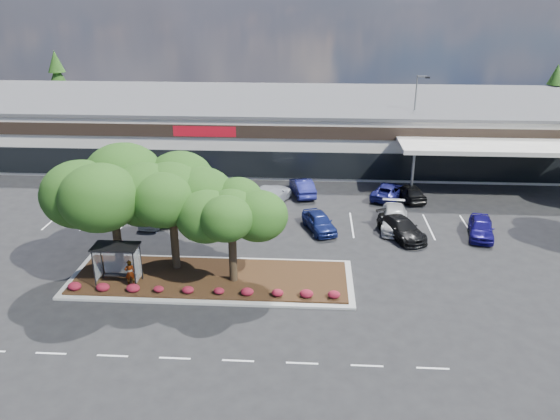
{
  "coord_description": "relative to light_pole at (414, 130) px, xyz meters",
  "views": [
    {
      "loc": [
        4.28,
        -26.26,
        17.14
      ],
      "look_at": [
        2.04,
        9.82,
        2.6
      ],
      "focal_mm": 35.0,
      "sensor_mm": 36.0,
      "label": 1
    }
  ],
  "objects": [
    {
      "name": "retail_store",
      "position": [
        -14.25,
        5.91,
        -1.11
      ],
      "size": [
        80.4,
        25.2,
        6.25
      ],
      "color": "silver",
      "rests_on": "ground"
    },
    {
      "name": "lane_markings",
      "position": [
        -14.46,
        -17.57,
        -4.26
      ],
      "size": [
        33.12,
        20.06,
        0.01
      ],
      "color": "silver",
      "rests_on": "ground"
    },
    {
      "name": "ground",
      "position": [
        -14.32,
        -27.99,
        -4.26
      ],
      "size": [
        160.0,
        160.0,
        0.0
      ],
      "primitive_type": "plane",
      "color": "black",
      "rests_on": "ground"
    },
    {
      "name": "car_13",
      "position": [
        -13.69,
        -10.44,
        -3.42
      ],
      "size": [
        4.23,
        6.28,
        1.69
      ],
      "primitive_type": "imported",
      "rotation": [
        0.0,
        0.0,
        2.79
      ],
      "color": "#B4B7C1",
      "rests_on": "ground"
    },
    {
      "name": "car_7",
      "position": [
        -3.57,
        -14.82,
        -3.51
      ],
      "size": [
        2.58,
        5.39,
        1.51
      ],
      "primitive_type": "imported",
      "rotation": [
        0.0,
        0.0,
        -0.09
      ],
      "color": "silver",
      "rests_on": "ground"
    },
    {
      "name": "car_8",
      "position": [
        2.67,
        -16.11,
        -3.52
      ],
      "size": [
        2.64,
        4.62,
        1.48
      ],
      "primitive_type": "imported",
      "rotation": [
        0.0,
        0.0,
        -0.22
      ],
      "color": "navy",
      "rests_on": "ground"
    },
    {
      "name": "bus_shelter",
      "position": [
        -21.82,
        -25.05,
        -1.96
      ],
      "size": [
        2.75,
        1.55,
        2.59
      ],
      "color": "black",
      "rests_on": "landscape_island"
    },
    {
      "name": "island_tree_west",
      "position": [
        -22.32,
        -23.49,
        -0.06
      ],
      "size": [
        7.2,
        7.2,
        7.89
      ],
      "primitive_type": null,
      "color": "#193E10",
      "rests_on": "landscape_island"
    },
    {
      "name": "car_1",
      "position": [
        -21.43,
        -13.91,
        -3.53
      ],
      "size": [
        2.28,
        5.17,
        1.47
      ],
      "primitive_type": "imported",
      "rotation": [
        0.0,
        0.0,
        -0.04
      ],
      "color": "#1B4927",
      "rests_on": "ground"
    },
    {
      "name": "light_pole",
      "position": [
        0.0,
        0.0,
        0.0
      ],
      "size": [
        1.43,
        0.5,
        9.64
      ],
      "rotation": [
        0.0,
        0.0,
        -0.05
      ],
      "color": "#A0A09B",
      "rests_on": "ground"
    },
    {
      "name": "conifer_north_east",
      "position": [
        19.68,
        16.01,
        0.24
      ],
      "size": [
        3.96,
        3.96,
        9.0
      ],
      "primitive_type": "cone",
      "color": "#193E10",
      "rests_on": "ground"
    },
    {
      "name": "car_16",
      "position": [
        -1.46,
        -8.61,
        -3.53
      ],
      "size": [
        2.75,
        4.6,
        1.47
      ],
      "primitive_type": "imported",
      "rotation": [
        0.0,
        0.0,
        3.39
      ],
      "color": "black",
      "rests_on": "ground"
    },
    {
      "name": "car_0",
      "position": [
        -26.54,
        -14.03,
        -3.54
      ],
      "size": [
        2.77,
        4.52,
        1.44
      ],
      "primitive_type": "imported",
      "rotation": [
        0.0,
        0.0,
        0.27
      ],
      "color": "#681608",
      "rests_on": "ground"
    },
    {
      "name": "car_9",
      "position": [
        -23.81,
        -5.98,
        -3.55
      ],
      "size": [
        3.16,
        4.51,
        1.42
      ],
      "primitive_type": "imported",
      "rotation": [
        0.0,
        0.0,
        2.75
      ],
      "color": "#141155",
      "rests_on": "ground"
    },
    {
      "name": "landscape_island",
      "position": [
        -16.32,
        -23.99,
        -4.14
      ],
      "size": [
        18.0,
        6.0,
        0.26
      ],
      "color": "#A0A09B",
      "rests_on": "ground"
    },
    {
      "name": "car_6",
      "position": [
        -3.28,
        -16.51,
        -3.54
      ],
      "size": [
        3.83,
        5.36,
        1.44
      ],
      "primitive_type": "imported",
      "rotation": [
        0.0,
        0.0,
        0.41
      ],
      "color": "black",
      "rests_on": "ground"
    },
    {
      "name": "conifer_north_west",
      "position": [
        -44.32,
        18.01,
        0.74
      ],
      "size": [
        4.4,
        4.4,
        10.0
      ],
      "primitive_type": "cone",
      "color": "#193E10",
      "rests_on": "ground"
    },
    {
      "name": "car_11",
      "position": [
        -20.52,
        -5.5,
        -3.47
      ],
      "size": [
        1.69,
        4.8,
        1.58
      ],
      "primitive_type": "imported",
      "rotation": [
        0.0,
        0.0,
        3.15
      ],
      "color": "navy",
      "rests_on": "ground"
    },
    {
      "name": "car_3",
      "position": [
        -17.62,
        -15.35,
        -3.58
      ],
      "size": [
        3.05,
        5.2,
        1.36
      ],
      "primitive_type": "imported",
      "rotation": [
        0.0,
        0.0,
        -0.17
      ],
      "color": "black",
      "rests_on": "ground"
    },
    {
      "name": "car_5",
      "position": [
        -9.41,
        -15.73,
        -3.54
      ],
      "size": [
        3.09,
        4.58,
        1.45
      ],
      "primitive_type": "imported",
      "rotation": [
        0.0,
        0.0,
        0.36
      ],
      "color": "navy",
      "rests_on": "ground"
    },
    {
      "name": "island_tree_east",
      "position": [
        -14.82,
        -24.29,
        -0.75
      ],
      "size": [
        5.8,
        5.8,
        6.5
      ],
      "primitive_type": null,
      "color": "#193E10",
      "rests_on": "landscape_island"
    },
    {
      "name": "shrub_row",
      "position": [
        -16.32,
        -26.09,
        -3.75
      ],
      "size": [
        17.0,
        0.8,
        0.5
      ],
      "primitive_type": null,
      "color": "maroon",
      "rests_on": "landscape_island"
    },
    {
      "name": "car_10",
      "position": [
        -25.21,
        -7.11,
        -3.51
      ],
      "size": [
        2.52,
        4.81,
        1.51
      ],
      "primitive_type": "imported",
      "rotation": [
        0.0,
        0.0,
        3.35
      ],
      "color": "silver",
      "rests_on": "ground"
    },
    {
      "name": "car_15",
      "position": [
        -3.23,
        -8.27,
        -3.6
      ],
      "size": [
        3.9,
        5.29,
        1.34
      ],
      "primitive_type": "imported",
      "rotation": [
        0.0,
        0.0,
        2.75
      ],
      "color": "navy",
      "rests_on": "ground"
    },
    {
      "name": "car_2",
      "position": [
        -22.41,
        -15.17,
        -3.58
      ],
      "size": [
        1.84,
        4.1,
        1.37
      ],
      "primitive_type": "imported",
      "rotation": [
        0.0,
        0.0,
        -0.06
      ],
      "color": "#ABB2B7",
      "rests_on": "ground"
    },
    {
      "name": "car_12",
      "position": [
        -10.88,
        -7.89,
        -3.52
      ],
      "size": [
        2.65,
        4.77,
        1.49
      ],
      "primitive_type": "imported",
      "rotation": [
        0.0,
        0.0,
        3.39
      ],
      "color": "navy",
      "rests_on": "ground"
    },
    {
      "name": "person_waiting",
      "position": [
        -21.05,
        -25.33,
        -3.16
      ],
      "size": [
        0.73,
        0.61,
        1.69
      ],
      "primitive_type": "imported",
      "rotation": [
        0.0,
        0.0,
        3.54
      ],
      "color": "#594C47",
      "rests_on": "landscape_island"
    },
    {
      "name": "island_tree_mid",
      "position": [
        -18.82,
        -22.79,
        -0.34
      ],
      "size": [
        6.6,
        6.6,
        7.32
      ],
      "primitive_type": null,
      "color": "#193E10",
      "rests_on": "landscape_island"
    },
    {
      "name": "car_4",
      "position": [
        -13.68,
        -13.97,
        -3.56
      ],
      "size": [
        2.93,
        5.28,
        1.4
      ],
      "primitive_type": "imported",
      "rotation": [
        0.0,
        0.0,
        0.12
      ],
      "color": "black",
      "rests_on": "ground"
    }
  ]
}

